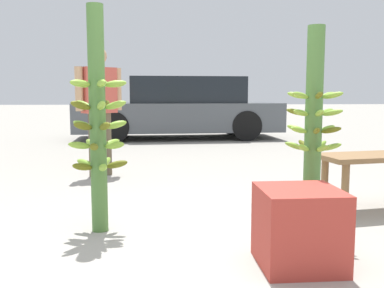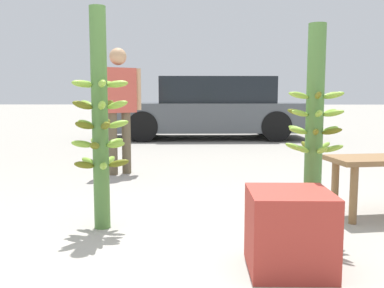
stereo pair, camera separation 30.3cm
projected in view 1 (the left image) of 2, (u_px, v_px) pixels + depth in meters
ground_plane at (203, 255)px, 2.63m from camera, size 80.00×80.00×0.00m
banana_stalk_left at (98, 122)px, 3.01m from camera, size 0.42×0.42×1.59m
banana_stalk_center at (313, 131)px, 2.89m from camera, size 0.37×0.39×1.43m
vendor_person at (99, 100)px, 5.09m from camera, size 0.55×0.40×1.54m
market_bench at (381, 164)px, 3.58m from camera, size 1.11×0.58×0.48m
parked_car at (180, 109)px, 9.60m from camera, size 4.54×1.85×1.36m
produce_crate at (299, 227)px, 2.44m from camera, size 0.45×0.45×0.45m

